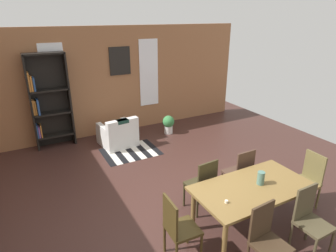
# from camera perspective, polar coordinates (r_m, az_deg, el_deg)

# --- Properties ---
(ground_plane) EXTENTS (9.62, 9.62, 0.00)m
(ground_plane) POSITION_cam_1_polar(r_m,az_deg,el_deg) (5.14, 1.40, -15.35)
(ground_plane) COLOR #3E2520
(back_wall_brick) EXTENTS (8.06, 0.12, 2.81)m
(back_wall_brick) POSITION_cam_1_polar(r_m,az_deg,el_deg) (7.79, -12.39, 8.50)
(back_wall_brick) COLOR #9B6541
(back_wall_brick) RESTS_ON ground
(window_pane_0) EXTENTS (0.55, 0.02, 1.83)m
(window_pane_0) POSITION_cam_1_polar(r_m,az_deg,el_deg) (7.46, -21.51, 8.07)
(window_pane_0) COLOR white
(window_pane_1) EXTENTS (0.55, 0.02, 1.83)m
(window_pane_1) POSITION_cam_1_polar(r_m,az_deg,el_deg) (8.12, -3.82, 10.45)
(window_pane_1) COLOR white
(dining_table) EXTENTS (1.75, 0.93, 0.74)m
(dining_table) POSITION_cam_1_polar(r_m,az_deg,el_deg) (4.47, 16.35, -12.34)
(dining_table) COLOR brown
(dining_table) RESTS_ON ground
(vase_on_table) EXTENTS (0.11, 0.11, 0.20)m
(vase_on_table) POSITION_cam_1_polar(r_m,az_deg,el_deg) (4.46, 17.93, -9.79)
(vase_on_table) COLOR #4C7266
(vase_on_table) RESTS_ON dining_table
(tealight_candle_0) EXTENTS (0.04, 0.04, 0.04)m
(tealight_candle_0) POSITION_cam_1_polar(r_m,az_deg,el_deg) (3.99, 11.49, -14.49)
(tealight_candle_0) COLOR silver
(tealight_candle_0) RESTS_ON dining_table
(dining_chair_far_left) EXTENTS (0.43, 0.43, 0.95)m
(dining_chair_far_left) POSITION_cam_1_polar(r_m,az_deg,el_deg) (4.76, 6.89, -11.28)
(dining_chair_far_left) COLOR #322C19
(dining_chair_far_left) RESTS_ON ground
(dining_chair_near_right) EXTENTS (0.40, 0.40, 0.95)m
(dining_chair_near_right) POSITION_cam_1_polar(r_m,az_deg,el_deg) (4.46, 26.31, -16.13)
(dining_chair_near_right) COLOR #463D28
(dining_chair_near_right) RESTS_ON ground
(dining_chair_far_right) EXTENTS (0.40, 0.40, 0.95)m
(dining_chair_far_right) POSITION_cam_1_polar(r_m,az_deg,el_deg) (5.20, 14.08, -8.83)
(dining_chair_far_right) COLOR #442F24
(dining_chair_far_right) RESTS_ON ground
(dining_chair_near_left) EXTENTS (0.42, 0.42, 0.95)m
(dining_chair_near_left) POSITION_cam_1_polar(r_m,az_deg,el_deg) (3.95, 19.01, -20.41)
(dining_chair_near_left) COLOR #3B2A1B
(dining_chair_near_left) RESTS_ON ground
(dining_chair_head_right) EXTENTS (0.42, 0.42, 0.95)m
(dining_chair_head_right) POSITION_cam_1_polar(r_m,az_deg,el_deg) (5.39, 25.95, -9.32)
(dining_chair_head_right) COLOR brown
(dining_chair_head_right) RESTS_ON ground
(dining_chair_head_left) EXTENTS (0.42, 0.42, 0.95)m
(dining_chair_head_left) POSITION_cam_1_polar(r_m,az_deg,el_deg) (3.92, 1.98, -19.38)
(dining_chair_head_left) COLOR #3E3115
(dining_chair_head_left) RESTS_ON ground
(bookshelf_tall) EXTENTS (0.90, 0.30, 2.27)m
(bookshelf_tall) POSITION_cam_1_polar(r_m,az_deg,el_deg) (7.37, -22.72, 4.58)
(bookshelf_tall) COLOR black
(bookshelf_tall) RESTS_ON ground
(armchair_white) EXTENTS (0.89, 0.89, 0.75)m
(armchair_white) POSITION_cam_1_polar(r_m,az_deg,el_deg) (7.24, -9.86, -1.67)
(armchair_white) COLOR silver
(armchair_white) RESTS_ON ground
(potted_plant_by_shelf) EXTENTS (0.32, 0.32, 0.50)m
(potted_plant_by_shelf) POSITION_cam_1_polar(r_m,az_deg,el_deg) (7.84, 0.08, 0.50)
(potted_plant_by_shelf) COLOR silver
(potted_plant_by_shelf) RESTS_ON ground
(striped_rug) EXTENTS (1.30, 0.98, 0.01)m
(striped_rug) POSITION_cam_1_polar(r_m,az_deg,el_deg) (6.94, -7.42, -5.06)
(striped_rug) COLOR black
(striped_rug) RESTS_ON ground
(framed_picture) EXTENTS (0.56, 0.03, 0.72)m
(framed_picture) POSITION_cam_1_polar(r_m,az_deg,el_deg) (7.75, -9.53, 12.61)
(framed_picture) COLOR black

